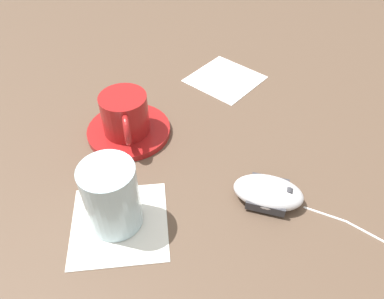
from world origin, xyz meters
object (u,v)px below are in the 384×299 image
Objects in this scene: computer_mouse at (268,192)px; saucer at (129,131)px; coffee_cup at (125,115)px; drinking_glass at (112,197)px.

saucer is at bearing -146.77° from computer_mouse.
coffee_cup is 0.17m from drinking_glass.
saucer is 1.23× the size of computer_mouse.
coffee_cup is (0.00, -0.00, 0.04)m from saucer.
coffee_cup is at bearing -145.52° from computer_mouse.
saucer is at bearing 158.62° from drinking_glass.
computer_mouse is at bearing 34.48° from coffee_cup.
drinking_glass is (-0.05, -0.21, 0.04)m from computer_mouse.
coffee_cup is at bearing 159.06° from drinking_glass.
drinking_glass reaches higher than computer_mouse.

